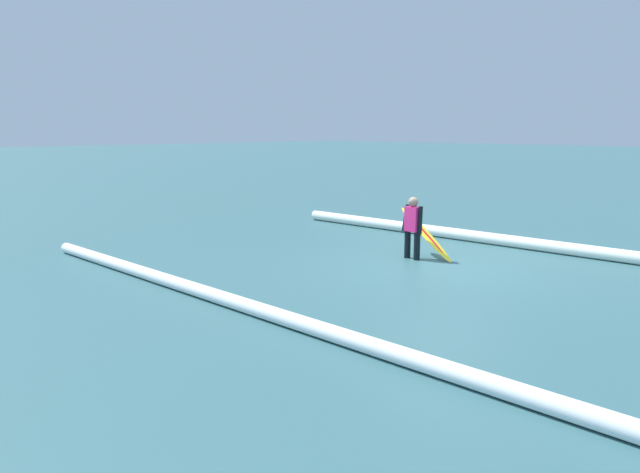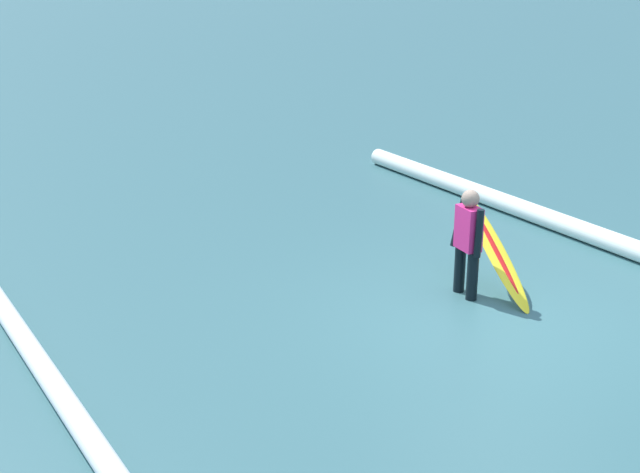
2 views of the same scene
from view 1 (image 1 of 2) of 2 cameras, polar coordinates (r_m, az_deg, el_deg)
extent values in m
plane|color=#345F64|center=(12.98, 11.40, -2.65)|extent=(192.72, 192.72, 0.00)
cylinder|color=black|center=(13.52, 8.27, -0.72)|extent=(0.14, 0.14, 0.62)
cylinder|color=black|center=(13.33, 9.15, -0.89)|extent=(0.14, 0.14, 0.62)
cube|color=#D82672|center=(13.33, 8.77, 1.64)|extent=(0.36, 0.24, 0.54)
sphere|color=gray|center=(13.28, 8.81, 3.25)|extent=(0.22, 0.22, 0.22)
cylinder|color=black|center=(13.47, 8.10, 1.75)|extent=(0.09, 0.22, 0.61)
cylinder|color=black|center=(13.19, 9.46, 1.53)|extent=(0.09, 0.11, 0.60)
ellipsoid|color=yellow|center=(13.71, 9.95, 0.24)|extent=(1.63, 0.56, 1.05)
ellipsoid|color=red|center=(13.71, 9.95, 0.26)|extent=(1.29, 0.33, 0.85)
cylinder|color=white|center=(14.95, 21.10, -0.91)|extent=(15.22, 0.78, 0.29)
cylinder|color=white|center=(8.48, -0.79, -8.52)|extent=(16.19, 0.39, 0.23)
camera|label=2|loc=(4.19, 48.99, 30.24)|focal=49.87mm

